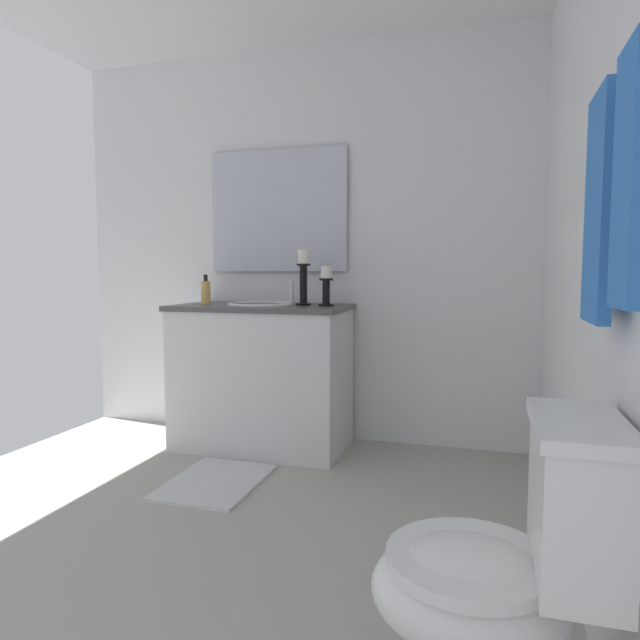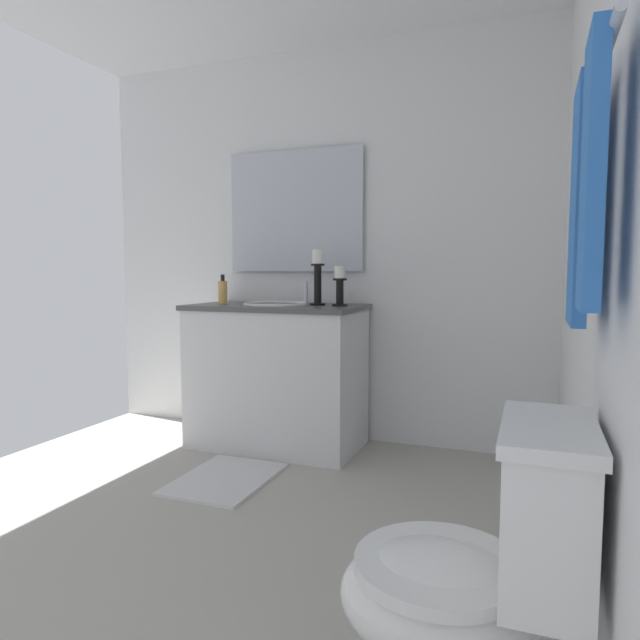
# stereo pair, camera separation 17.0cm
# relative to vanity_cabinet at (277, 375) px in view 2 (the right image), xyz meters

# --- Properties ---
(floor) EXTENTS (3.04, 2.99, 0.02)m
(floor) POSITION_rel_vanity_cabinet_xyz_m (1.19, 0.12, -0.44)
(floor) COLOR #B2ADA3
(floor) RESTS_ON ground
(wall_back) EXTENTS (3.04, 0.04, 2.45)m
(wall_back) POSITION_rel_vanity_cabinet_xyz_m (1.19, 1.61, 0.79)
(wall_back) COLOR white
(wall_back) RESTS_ON ground
(wall_left) EXTENTS (0.04, 2.99, 2.45)m
(wall_left) POSITION_rel_vanity_cabinet_xyz_m (-0.32, 0.12, 0.79)
(wall_left) COLOR white
(wall_left) RESTS_ON ground
(vanity_cabinet) EXTENTS (0.58, 1.04, 0.86)m
(vanity_cabinet) POSITION_rel_vanity_cabinet_xyz_m (0.00, 0.00, 0.00)
(vanity_cabinet) COLOR silver
(vanity_cabinet) RESTS_ON ground
(sink_basin) EXTENTS (0.40, 0.40, 0.24)m
(sink_basin) POSITION_rel_vanity_cabinet_xyz_m (0.00, 0.00, 0.39)
(sink_basin) COLOR white
(sink_basin) RESTS_ON vanity_cabinet
(mirror) EXTENTS (0.02, 0.91, 0.76)m
(mirror) POSITION_rel_vanity_cabinet_xyz_m (-0.28, 0.00, 1.01)
(mirror) COLOR silver
(candle_holder_tall) EXTENTS (0.09, 0.09, 0.23)m
(candle_holder_tall) POSITION_rel_vanity_cabinet_xyz_m (-0.01, 0.40, 0.55)
(candle_holder_tall) COLOR black
(candle_holder_tall) RESTS_ON vanity_cabinet
(candle_holder_short) EXTENTS (0.09, 0.09, 0.33)m
(candle_holder_short) POSITION_rel_vanity_cabinet_xyz_m (-0.03, 0.25, 0.61)
(candle_holder_short) COLOR black
(candle_holder_short) RESTS_ON vanity_cabinet
(soap_bottle) EXTENTS (0.06, 0.06, 0.18)m
(soap_bottle) POSITION_rel_vanity_cabinet_xyz_m (0.03, -0.35, 0.51)
(soap_bottle) COLOR #E5B259
(soap_bottle) RESTS_ON vanity_cabinet
(toilet) EXTENTS (0.39, 0.54, 0.75)m
(toilet) POSITION_rel_vanity_cabinet_xyz_m (1.81, 1.33, -0.07)
(toilet) COLOR white
(toilet) RESTS_ON ground
(towel_bar) EXTENTS (0.58, 0.02, 0.02)m
(towel_bar) POSITION_rel_vanity_cabinet_xyz_m (1.77, 1.55, 1.03)
(towel_bar) COLOR silver
(towel_near_vanity) EXTENTS (0.23, 0.03, 0.54)m
(towel_near_vanity) POSITION_rel_vanity_cabinet_xyz_m (1.62, 1.53, 0.78)
(towel_near_vanity) COLOR blue
(towel_near_vanity) RESTS_ON towel_bar
(towel_center) EXTENTS (0.16, 0.03, 0.49)m
(towel_center) POSITION_rel_vanity_cabinet_xyz_m (1.91, 1.53, 0.80)
(towel_center) COLOR blue
(towel_center) RESTS_ON towel_bar
(bath_mat) EXTENTS (0.60, 0.44, 0.02)m
(bath_mat) POSITION_rel_vanity_cabinet_xyz_m (0.63, 0.00, -0.43)
(bath_mat) COLOR silver
(bath_mat) RESTS_ON ground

